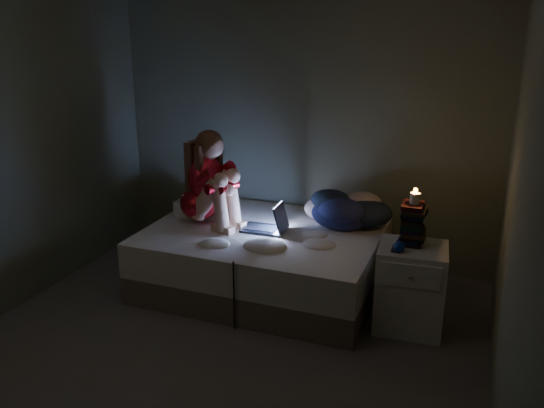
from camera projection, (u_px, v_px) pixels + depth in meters
The scene contains 13 objects.
floor at pixel (214, 356), 3.94m from camera, with size 3.60×3.80×0.02m, color #4A4746.
wall_back at pixel (302, 123), 5.22m from camera, with size 3.60×0.02×2.60m, color #5A6049.
wall_right at pixel (521, 207), 2.92m from camera, with size 0.02×3.80×2.60m, color #5A6049.
bed at pixel (264, 258), 4.85m from camera, with size 1.92×1.44×0.53m, color beige, non-canonical shape.
pillow at pixel (206, 207), 5.13m from camera, with size 0.47×0.34×0.14m, color silver.
woman at pixel (199, 176), 4.82m from camera, with size 0.52×0.34×0.83m, color maroon, non-canonical shape.
laptop at pixel (264, 216), 4.72m from camera, with size 0.36×0.25×0.25m, color black, non-canonical shape.
clothes_pile at pixel (342, 208), 4.81m from camera, with size 0.55×0.44×0.33m, color #1A1951, non-canonical shape.
nightstand at pixel (410, 288), 4.19m from camera, with size 0.49×0.43×0.65m, color beige.
book_stack at pixel (413, 224), 4.10m from camera, with size 0.19×0.25×0.31m, color black, non-canonical shape.
candle at pixel (415, 198), 4.04m from camera, with size 0.07×0.07×0.08m, color beige.
phone at pixel (396, 248), 4.06m from camera, with size 0.07×0.14×0.01m, color black.
blue_orb at pixel (398, 246), 4.00m from camera, with size 0.08×0.08×0.08m, color navy.
Camera 1 is at (1.60, -3.04, 2.23)m, focal length 37.44 mm.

